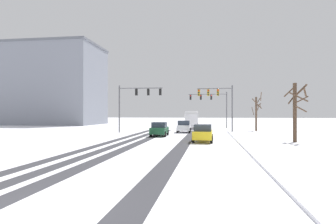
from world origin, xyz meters
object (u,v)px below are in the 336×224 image
traffic_signal_near_right (218,98)px  bare_tree_sidewalk_mid (296,108)px  office_building_far_left_block (55,85)px  car_dark_green_second (159,129)px  car_white_lead (184,126)px  box_truck_delivery (192,119)px  traffic_signal_near_left (137,98)px  car_yellow_cab_third (203,133)px  traffic_signal_far_right (211,101)px  bare_tree_sidewalk_far (257,112)px

traffic_signal_near_right → bare_tree_sidewalk_mid: size_ratio=1.19×
office_building_far_left_block → car_dark_green_second: bearing=-44.0°
car_white_lead → box_truck_delivery: box_truck_delivery is taller
traffic_signal_near_left → car_yellow_cab_third: 15.02m
traffic_signal_near_right → traffic_signal_far_right: size_ratio=0.94×
bare_tree_sidewalk_far → box_truck_delivery: bearing=145.6°
office_building_far_left_block → car_white_lead: bearing=-34.9°
traffic_signal_far_right → bare_tree_sidewalk_far: size_ratio=1.22×
traffic_signal_far_right → traffic_signal_near_left: size_ratio=1.07×
bare_tree_sidewalk_far → car_white_lead: bearing=-160.7°
bare_tree_sidewalk_mid → traffic_signal_near_left: bearing=150.2°
traffic_signal_near_right → traffic_signal_near_left: same height
bare_tree_sidewalk_far → office_building_far_left_block: bearing=155.9°
box_truck_delivery → bare_tree_sidewalk_mid: size_ratio=1.37×
traffic_signal_near_right → car_dark_green_second: (-6.96, -7.30, -3.94)m
traffic_signal_near_right → car_yellow_cab_third: (-1.81, -13.11, -3.94)m
car_dark_green_second → box_truck_delivery: box_truck_delivery is taller
traffic_signal_near_right → car_white_lead: (-4.69, -0.73, -3.94)m
traffic_signal_far_right → car_white_lead: bearing=-106.9°
traffic_signal_near_left → bare_tree_sidewalk_far: bearing=16.3°
box_truck_delivery → traffic_signal_near_left: bearing=-120.5°
traffic_signal_far_right → office_building_far_left_block: size_ratio=0.33×
traffic_signal_far_right → bare_tree_sidewalk_far: 11.30m
car_white_lead → car_dark_green_second: same height
traffic_signal_near_right → car_dark_green_second: traffic_signal_near_right is taller
traffic_signal_near_right → traffic_signal_near_left: bearing=-169.8°
box_truck_delivery → bare_tree_sidewalk_far: 12.04m
traffic_signal_far_right → box_truck_delivery: 5.18m
box_truck_delivery → car_yellow_cab_third: bearing=-83.9°
car_dark_green_second → bare_tree_sidewalk_far: bearing=38.9°
bare_tree_sidewalk_far → traffic_signal_far_right: bearing=125.7°
traffic_signal_near_left → bare_tree_sidewalk_far: size_ratio=1.14×
traffic_signal_far_right → car_yellow_cab_third: bearing=-92.2°
traffic_signal_near_right → bare_tree_sidewalk_mid: 14.01m
car_white_lead → box_truck_delivery: bearing=87.5°
traffic_signal_near_left → bare_tree_sidewalk_far: traffic_signal_near_left is taller
bare_tree_sidewalk_far → office_building_far_left_block: office_building_far_left_block is taller
traffic_signal_far_right → car_white_lead: (-3.84, -12.66, -4.00)m
traffic_signal_near_right → box_truck_delivery: bearing=113.7°
car_dark_green_second → bare_tree_sidewalk_mid: size_ratio=0.76×
traffic_signal_far_right → car_yellow_cab_third: (-0.96, -25.03, -4.00)m
car_dark_green_second → car_yellow_cab_third: bearing=-48.4°
traffic_signal_near_left → car_yellow_cab_third: traffic_signal_near_left is taller
traffic_signal_near_right → office_building_far_left_block: office_building_far_left_block is taller
traffic_signal_near_right → box_truck_delivery: traffic_signal_near_right is taller
traffic_signal_near_left → bare_tree_sidewalk_mid: (17.80, -10.20, -1.67)m
traffic_signal_near_left → bare_tree_sidewalk_mid: bearing=-29.8°
traffic_signal_near_right → office_building_far_left_block: (-37.38, 22.11, 4.55)m
car_yellow_cab_third → bare_tree_sidewalk_far: bare_tree_sidewalk_far is taller
traffic_signal_near_left → car_yellow_cab_third: size_ratio=1.57×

